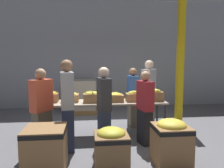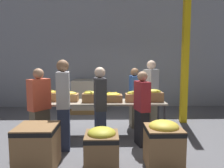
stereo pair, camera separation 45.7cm
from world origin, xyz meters
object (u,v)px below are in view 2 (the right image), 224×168
(sorting_table, at_px, (102,104))
(banana_box_2, at_px, (92,96))
(volunteer_1, at_px, (40,108))
(pallet_stack_0, at_px, (87,96))
(pallet_stack_1, at_px, (83,96))
(banana_box_4, at_px, (135,96))
(volunteer_5, at_px, (100,108))
(banana_box_3, at_px, (113,97))
(banana_box_1, at_px, (70,96))
(volunteer_2, at_px, (134,98))
(volunteer_3, at_px, (64,105))
(banana_box_0, at_px, (49,96))
(donation_bin_0, at_px, (37,145))
(donation_bin_1, at_px, (102,146))
(banana_box_5, at_px, (153,95))
(donation_bin_2, at_px, (163,142))
(volunteer_0, at_px, (151,94))
(volunteer_4, at_px, (142,109))
(support_pillar, at_px, (185,52))

(sorting_table, height_order, banana_box_2, banana_box_2)
(banana_box_2, relative_size, volunteer_1, 0.27)
(pallet_stack_0, relative_size, pallet_stack_1, 1.08)
(banana_box_4, bearing_deg, volunteer_5, -141.21)
(banana_box_2, bearing_deg, banana_box_3, 3.41)
(banana_box_1, height_order, volunteer_2, volunteer_2)
(banana_box_2, relative_size, volunteer_3, 0.24)
(banana_box_0, height_order, volunteer_2, volunteer_2)
(sorting_table, height_order, banana_box_0, banana_box_0)
(volunteer_1, height_order, pallet_stack_0, volunteer_1)
(volunteer_1, relative_size, volunteer_2, 1.03)
(donation_bin_0, bearing_deg, banana_box_0, 97.65)
(donation_bin_1, bearing_deg, banana_box_1, 115.96)
(banana_box_5, bearing_deg, banana_box_4, 179.22)
(banana_box_0, xyz_separation_m, donation_bin_2, (2.30, -1.63, -0.52))
(banana_box_2, xyz_separation_m, donation_bin_0, (-0.79, -1.49, -0.56))
(banana_box_1, bearing_deg, volunteer_2, 19.90)
(banana_box_0, relative_size, volunteer_0, 0.24)
(volunteer_5, bearing_deg, sorting_table, -10.65)
(volunteer_0, distance_m, volunteer_4, 1.35)
(volunteer_1, bearing_deg, sorting_table, -27.01)
(banana_box_4, bearing_deg, donation_bin_1, -115.70)
(volunteer_3, relative_size, donation_bin_2, 2.27)
(sorting_table, xyz_separation_m, donation_bin_2, (1.05, -1.55, -0.34))
(banana_box_4, relative_size, volunteer_3, 0.24)
(banana_box_0, xyz_separation_m, volunteer_4, (2.09, -0.69, -0.17))
(pallet_stack_1, bearing_deg, volunteer_2, -51.96)
(banana_box_1, height_order, donation_bin_0, banana_box_1)
(banana_box_0, height_order, donation_bin_0, banana_box_0)
(banana_box_1, height_order, pallet_stack_0, pallet_stack_0)
(pallet_stack_0, bearing_deg, volunteer_1, -102.70)
(volunteer_3, bearing_deg, donation_bin_2, -121.75)
(volunteer_5, bearing_deg, support_pillar, -61.79)
(banana_box_0, relative_size, volunteer_5, 0.26)
(banana_box_2, xyz_separation_m, banana_box_3, (0.49, 0.03, -0.02))
(volunteer_1, xyz_separation_m, donation_bin_0, (0.23, -0.93, -0.42))
(support_pillar, bearing_deg, volunteer_0, -159.04)
(volunteer_5, height_order, pallet_stack_1, volunteer_5)
(volunteer_0, relative_size, pallet_stack_1, 1.74)
(volunteer_3, bearing_deg, support_pillar, -67.06)
(volunteer_3, height_order, pallet_stack_0, volunteer_3)
(sorting_table, distance_m, pallet_stack_0, 2.53)
(sorting_table, relative_size, volunteer_2, 1.86)
(donation_bin_1, bearing_deg, volunteer_4, 49.27)
(support_pillar, bearing_deg, volunteer_3, -149.44)
(support_pillar, bearing_deg, pallet_stack_1, 151.86)
(volunteer_3, distance_m, support_pillar, 3.71)
(volunteer_2, relative_size, donation_bin_0, 2.20)
(banana_box_2, bearing_deg, volunteer_3, -126.66)
(banana_box_5, xyz_separation_m, volunteer_3, (-1.94, -0.71, -0.07))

